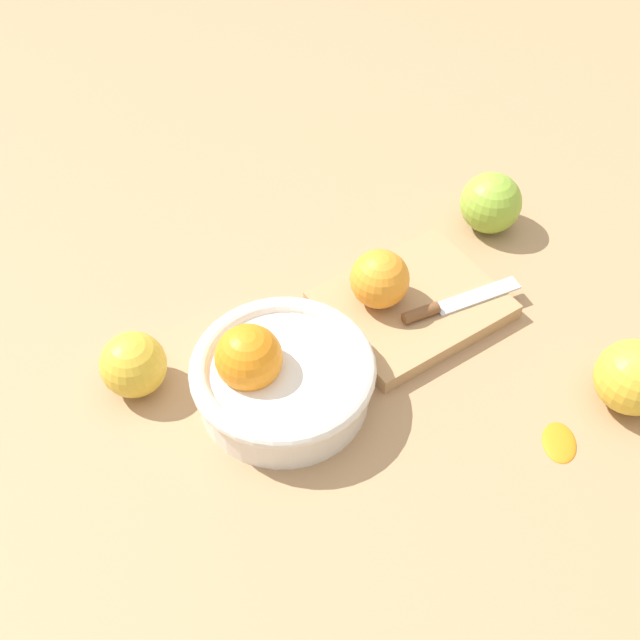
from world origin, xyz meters
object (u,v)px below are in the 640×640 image
(bowl, at_px, (279,376))
(apple_back_left, at_px, (133,365))
(cutting_board, at_px, (412,305))
(apple_front_right, at_px, (633,377))
(knife, at_px, (446,306))
(orange_on_board, at_px, (380,279))
(apple_back_right, at_px, (491,203))

(bowl, xyz_separation_m, apple_back_left, (-0.13, 0.09, -0.00))
(cutting_board, xyz_separation_m, apple_front_right, (0.13, -0.23, 0.03))
(bowl, xyz_separation_m, knife, (0.22, 0.00, -0.01))
(cutting_board, distance_m, knife, 0.04)
(apple_back_left, bearing_deg, bowl, -35.47)
(bowl, distance_m, orange_on_board, 0.17)
(bowl, xyz_separation_m, cutting_board, (0.20, 0.03, -0.03))
(knife, xyz_separation_m, apple_front_right, (0.10, -0.19, 0.02))
(apple_back_right, bearing_deg, orange_on_board, -164.71)
(bowl, bearing_deg, knife, 0.70)
(orange_on_board, xyz_separation_m, apple_front_right, (0.16, -0.25, -0.01))
(apple_front_right, bearing_deg, knife, 117.99)
(bowl, distance_m, apple_front_right, 0.38)
(orange_on_board, height_order, apple_front_right, orange_on_board)
(cutting_board, distance_m, apple_back_right, 0.19)
(orange_on_board, height_order, apple_back_right, orange_on_board)
(knife, relative_size, apple_back_left, 2.13)
(knife, relative_size, apple_front_right, 1.89)
(knife, height_order, apple_front_right, apple_front_right)
(orange_on_board, relative_size, knife, 0.45)
(bowl, relative_size, cutting_board, 0.98)
(knife, distance_m, apple_back_right, 0.18)
(cutting_board, relative_size, orange_on_board, 2.91)
(cutting_board, xyz_separation_m, knife, (0.03, -0.03, 0.02))
(apple_front_right, bearing_deg, cutting_board, 119.70)
(apple_back_right, bearing_deg, apple_back_left, -177.91)
(bowl, xyz_separation_m, apple_back_right, (0.37, 0.11, 0.00))
(cutting_board, height_order, knife, knife)
(apple_front_right, xyz_separation_m, apple_back_right, (0.04, 0.30, -0.00))
(orange_on_board, xyz_separation_m, apple_back_right, (0.21, 0.06, -0.02))
(orange_on_board, xyz_separation_m, knife, (0.06, -0.05, -0.03))
(apple_front_right, relative_size, apple_back_left, 1.13)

